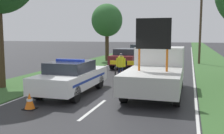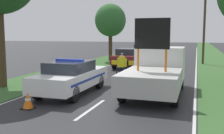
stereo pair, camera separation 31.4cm
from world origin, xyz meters
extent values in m
plane|color=#28282B|center=(0.00, 0.00, 0.00)|extent=(160.00, 160.00, 0.00)
cube|color=silver|center=(0.00, -1.70, 0.00)|extent=(0.12, 2.69, 0.01)
cube|color=silver|center=(0.00, 4.40, 0.00)|extent=(0.12, 2.69, 0.01)
cube|color=silver|center=(0.00, 10.50, 0.00)|extent=(0.12, 2.69, 0.01)
cube|color=silver|center=(0.00, 16.61, 0.00)|extent=(0.12, 2.69, 0.01)
cube|color=silver|center=(0.00, 22.71, 0.00)|extent=(0.12, 2.69, 0.01)
cube|color=silver|center=(0.00, 28.82, 0.00)|extent=(0.12, 2.69, 0.01)
cube|color=silver|center=(0.00, 34.92, 0.00)|extent=(0.12, 2.69, 0.01)
cube|color=silver|center=(0.00, 41.02, 0.00)|extent=(0.12, 2.69, 0.01)
cube|color=silver|center=(-3.57, 15.72, 0.00)|extent=(0.10, 61.96, 0.01)
cube|color=silver|center=(3.57, 15.72, 0.00)|extent=(0.10, 61.96, 0.01)
cube|color=#38602D|center=(-5.40, 20.00, 0.01)|extent=(3.45, 120.00, 0.03)
cube|color=#38602D|center=(5.40, 20.00, 0.01)|extent=(3.45, 120.00, 0.03)
cube|color=white|center=(-1.84, 0.43, 0.68)|extent=(1.86, 4.64, 0.68)
cube|color=#282D38|center=(-1.84, 0.29, 1.26)|extent=(1.64, 2.14, 0.47)
cylinder|color=black|center=(-2.65, 1.87, 0.34)|extent=(0.24, 0.67, 0.67)
cylinder|color=black|center=(-1.02, 1.87, 0.34)|extent=(0.24, 0.67, 0.67)
cylinder|color=black|center=(-2.65, -1.01, 0.34)|extent=(0.24, 0.67, 0.67)
cylinder|color=black|center=(-1.02, -1.01, 0.34)|extent=(0.24, 0.67, 0.67)
cube|color=#1E38C6|center=(-1.84, 0.29, 1.54)|extent=(1.30, 0.24, 0.10)
cube|color=#193399|center=(-1.84, 0.43, 0.71)|extent=(1.87, 3.81, 0.10)
cube|color=black|center=(-1.84, 2.79, 0.61)|extent=(1.02, 0.08, 0.41)
cube|color=white|center=(1.84, 3.04, 1.24)|extent=(2.29, 1.92, 1.63)
cube|color=#232833|center=(1.84, 3.98, 1.53)|extent=(1.95, 0.04, 0.72)
cube|color=#B2B2AD|center=(1.84, 0.31, 0.81)|extent=(2.29, 3.53, 0.78)
cylinder|color=#D16619|center=(1.27, 0.31, 1.65)|extent=(0.09, 0.09, 0.90)
cylinder|color=#D16619|center=(2.40, 0.31, 1.65)|extent=(0.09, 0.09, 0.90)
cube|color=black|center=(1.84, 0.31, 2.71)|extent=(1.41, 0.12, 1.23)
cylinder|color=black|center=(0.81, 3.04, 0.42)|extent=(0.24, 0.84, 0.84)
cylinder|color=black|center=(2.86, 3.04, 0.42)|extent=(0.24, 0.84, 0.84)
cylinder|color=black|center=(0.81, -0.39, 0.42)|extent=(0.24, 0.84, 0.84)
cylinder|color=black|center=(2.86, -0.39, 0.42)|extent=(0.24, 0.84, 0.84)
cylinder|color=black|center=(-1.22, 5.50, 0.40)|extent=(0.07, 0.07, 0.79)
cylinder|color=black|center=(1.46, 5.50, 0.40)|extent=(0.07, 0.07, 0.79)
cube|color=yellow|center=(-1.28, 5.50, 0.92)|extent=(0.56, 0.08, 0.25)
cube|color=black|center=(-0.72, 5.50, 0.92)|extent=(0.56, 0.08, 0.25)
cube|color=yellow|center=(-0.16, 5.50, 0.92)|extent=(0.56, 0.08, 0.25)
cube|color=black|center=(0.40, 5.50, 0.92)|extent=(0.56, 0.08, 0.25)
cube|color=yellow|center=(0.95, 5.50, 0.92)|extent=(0.56, 0.08, 0.25)
cube|color=black|center=(1.51, 5.50, 0.92)|extent=(0.56, 0.08, 0.25)
cylinder|color=#191E38|center=(-0.66, 4.41, 0.39)|extent=(0.15, 0.15, 0.79)
cylinder|color=#191E38|center=(-0.49, 4.41, 0.39)|extent=(0.15, 0.15, 0.79)
cylinder|color=yellow|center=(-0.58, 4.41, 1.08)|extent=(0.36, 0.36, 0.59)
cylinder|color=yellow|center=(-0.80, 4.41, 1.05)|extent=(0.12, 0.12, 0.50)
cylinder|color=yellow|center=(-0.35, 4.41, 1.05)|extent=(0.12, 0.12, 0.50)
sphere|color=beige|center=(-0.58, 4.41, 1.48)|extent=(0.20, 0.20, 0.20)
cylinder|color=#141933|center=(-0.58, 4.41, 1.54)|extent=(0.23, 0.23, 0.05)
cylinder|color=brown|center=(0.46, 4.81, 0.41)|extent=(0.15, 0.15, 0.82)
cylinder|color=brown|center=(0.63, 4.81, 0.41)|extent=(0.15, 0.15, 0.82)
cylinder|color=#3D3D42|center=(0.54, 4.81, 1.13)|extent=(0.38, 0.38, 0.62)
cylinder|color=#3D3D42|center=(0.31, 4.81, 1.10)|extent=(0.12, 0.12, 0.53)
cylinder|color=#3D3D42|center=(0.78, 4.81, 1.10)|extent=(0.12, 0.12, 0.53)
sphere|color=#A57A5B|center=(0.54, 4.81, 1.55)|extent=(0.21, 0.21, 0.21)
cube|color=black|center=(-1.16, 6.95, 0.01)|extent=(0.35, 0.35, 0.03)
cone|color=orange|center=(-1.16, 6.95, 0.26)|extent=(0.30, 0.30, 0.47)
cylinder|color=white|center=(-1.16, 6.95, 0.29)|extent=(0.17, 0.17, 0.07)
cube|color=black|center=(-2.21, -2.34, 0.01)|extent=(0.43, 0.43, 0.03)
cone|color=orange|center=(-2.21, -2.34, 0.31)|extent=(0.37, 0.37, 0.57)
cylinder|color=white|center=(-2.21, -2.34, 0.34)|extent=(0.21, 0.21, 0.08)
cube|color=black|center=(-1.97, 3.50, 0.01)|extent=(0.49, 0.49, 0.03)
cone|color=orange|center=(-1.97, 3.50, 0.35)|extent=(0.42, 0.42, 0.64)
cylinder|color=white|center=(-1.97, 3.50, 0.38)|extent=(0.24, 0.24, 0.09)
cube|color=black|center=(-3.07, 6.44, 0.01)|extent=(0.53, 0.53, 0.03)
cone|color=orange|center=(-3.07, 6.44, 0.38)|extent=(0.45, 0.45, 0.69)
cylinder|color=white|center=(-3.07, 6.44, 0.41)|extent=(0.25, 0.25, 0.10)
cube|color=maroon|center=(-1.67, 10.40, 0.73)|extent=(1.90, 4.21, 0.67)
cube|color=#282D38|center=(-1.67, 10.28, 1.30)|extent=(1.67, 1.94, 0.48)
cylinder|color=black|center=(-2.50, 11.71, 0.39)|extent=(0.24, 0.78, 0.78)
cylinder|color=black|center=(-0.84, 11.71, 0.39)|extent=(0.24, 0.78, 0.78)
cylinder|color=black|center=(-2.50, 9.10, 0.39)|extent=(0.24, 0.78, 0.78)
cylinder|color=black|center=(-0.84, 9.10, 0.39)|extent=(0.24, 0.78, 0.78)
cube|color=silver|center=(-1.81, 17.08, 0.72)|extent=(1.76, 4.50, 0.72)
cube|color=#282D38|center=(-1.81, 16.95, 1.36)|extent=(1.55, 2.07, 0.56)
cylinder|color=black|center=(-2.57, 18.48, 0.36)|extent=(0.24, 0.72, 0.72)
cylinder|color=black|center=(-1.05, 18.48, 0.36)|extent=(0.24, 0.72, 0.72)
cylinder|color=black|center=(-2.57, 15.69, 0.36)|extent=(0.24, 0.72, 0.72)
cylinder|color=black|center=(-1.05, 15.69, 0.36)|extent=(0.24, 0.72, 0.72)
cube|color=#B2B2B7|center=(-1.94, 23.14, 0.65)|extent=(1.75, 4.30, 0.56)
cube|color=#282D38|center=(-1.94, 23.01, 1.20)|extent=(1.54, 1.98, 0.53)
cylinder|color=black|center=(-2.69, 24.47, 0.37)|extent=(0.24, 0.75, 0.75)
cylinder|color=black|center=(-1.18, 24.47, 0.37)|extent=(0.24, 0.75, 0.75)
cylinder|color=black|center=(-2.69, 21.81, 0.37)|extent=(0.24, 0.75, 0.75)
cylinder|color=black|center=(-1.18, 21.81, 0.37)|extent=(0.24, 0.75, 0.75)
cylinder|color=#42301E|center=(-5.79, 0.58, 2.13)|extent=(0.40, 0.40, 4.25)
cylinder|color=#42301E|center=(-4.76, 14.92, 1.46)|extent=(0.37, 0.37, 2.93)
ellipsoid|color=#2D662D|center=(-4.76, 14.92, 4.08)|extent=(3.09, 3.09, 3.24)
cylinder|color=#473828|center=(4.11, 14.71, 4.02)|extent=(0.20, 0.20, 8.04)
camera|label=1|loc=(3.25, -10.30, 2.69)|focal=42.00mm
camera|label=2|loc=(3.55, -10.21, 2.69)|focal=42.00mm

